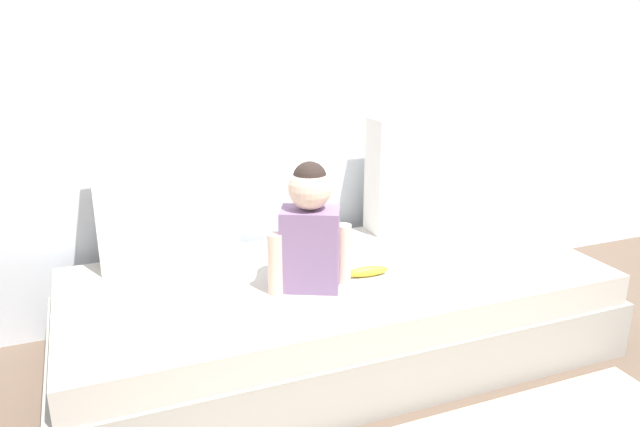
{
  "coord_description": "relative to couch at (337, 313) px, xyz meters",
  "views": [
    {
      "loc": [
        -0.87,
        -2.0,
        1.31
      ],
      "look_at": [
        -0.07,
        0.0,
        0.6
      ],
      "focal_mm": 34.12,
      "sensor_mm": 36.0,
      "label": 1
    }
  ],
  "objects": [
    {
      "name": "ground_plane",
      "position": [
        0.0,
        0.0,
        -0.17
      ],
      "size": [
        12.0,
        12.0,
        0.0
      ],
      "primitive_type": "plane",
      "color": "brown"
    },
    {
      "name": "back_wall",
      "position": [
        0.0,
        0.59,
        0.97
      ],
      "size": [
        5.33,
        0.1,
        2.28
      ],
      "primitive_type": "cube",
      "color": "silver",
      "rests_on": "ground"
    },
    {
      "name": "couch",
      "position": [
        0.0,
        0.0,
        0.0
      ],
      "size": [
        2.13,
        0.92,
        0.35
      ],
      "color": "#9C978F",
      "rests_on": "ground"
    },
    {
      "name": "throw_pillow_left",
      "position": [
        -0.59,
        0.36,
        0.43
      ],
      "size": [
        0.54,
        0.16,
        0.5
      ],
      "primitive_type": "cube",
      "color": "silver",
      "rests_on": "couch"
    },
    {
      "name": "throw_pillow_right",
      "position": [
        0.59,
        0.36,
        0.44
      ],
      "size": [
        0.53,
        0.16,
        0.52
      ],
      "primitive_type": "cube",
      "color": "silver",
      "rests_on": "couch"
    },
    {
      "name": "toddler",
      "position": [
        -0.15,
        -0.09,
        0.41
      ],
      "size": [
        0.32,
        0.21,
        0.47
      ],
      "color": "gray",
      "rests_on": "couch"
    },
    {
      "name": "banana",
      "position": [
        0.09,
        -0.08,
        0.2
      ],
      "size": [
        0.17,
        0.06,
        0.04
      ],
      "primitive_type": "ellipsoid",
      "rotation": [
        0.0,
        0.0,
        -0.08
      ],
      "color": "yellow",
      "rests_on": "couch"
    }
  ]
}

